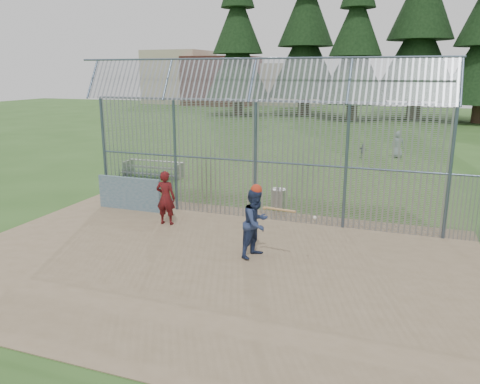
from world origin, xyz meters
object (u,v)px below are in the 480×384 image
at_px(trash_can, 278,199).
at_px(bleacher, 153,168).
at_px(dugout_wall, 129,193).
at_px(onlooker, 166,198).
at_px(batter, 256,223).

distance_m(trash_can, bleacher, 7.77).
bearing_deg(bleacher, trash_can, -24.29).
relative_size(dugout_wall, trash_can, 3.05).
relative_size(onlooker, trash_can, 2.19).
bearing_deg(onlooker, bleacher, -60.17).
bearing_deg(onlooker, trash_can, -138.28).
xyz_separation_m(batter, onlooker, (-3.63, 1.63, -0.05)).
bearing_deg(onlooker, dugout_wall, -30.32).
distance_m(batter, onlooker, 3.98).
bearing_deg(batter, trash_can, 26.99).
bearing_deg(trash_can, onlooker, -134.69).
distance_m(dugout_wall, onlooker, 2.33).
height_order(onlooker, bleacher, onlooker).
height_order(trash_can, bleacher, trash_can).
xyz_separation_m(dugout_wall, bleacher, (-2.03, 5.17, -0.21)).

